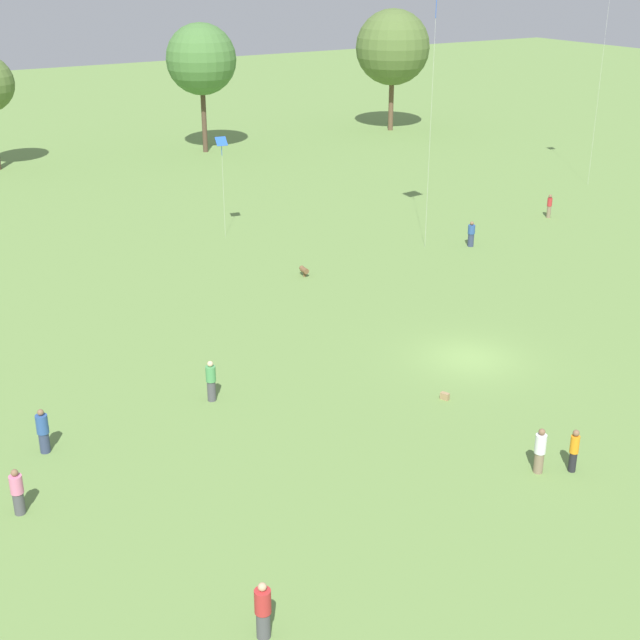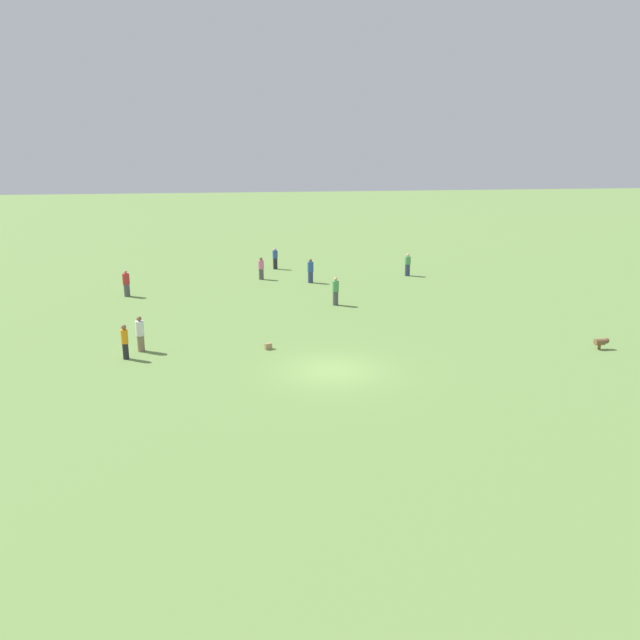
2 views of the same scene
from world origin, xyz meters
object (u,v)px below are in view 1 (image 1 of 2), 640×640
person_0 (263,611)px  dog_1 (304,270)px  person_7 (574,450)px  kite_1 (221,145)px  person_3 (43,431)px  picnic_bag_0 (445,396)px  person_2 (549,206)px  person_5 (540,451)px  person_8 (211,381)px  person_1 (471,234)px  person_10 (17,492)px

person_0 → dog_1: size_ratio=2.48×
person_7 → kite_1: size_ratio=0.26×
person_3 → kite_1: 27.87m
picnic_bag_0 → person_2: bearing=37.2°
person_2 → person_5: bearing=-165.3°
person_2 → person_8: person_8 is taller
person_1 → dog_1: 11.83m
picnic_bag_0 → person_5: bearing=-96.3°
person_5 → picnic_bag_0: size_ratio=4.34×
person_1 → kite_1: size_ratio=0.25×
person_8 → kite_1: kite_1 is taller
person_5 → person_10: bearing=33.6°
person_2 → person_3: person_3 is taller
kite_1 → person_0: bearing=-60.7°
person_7 → dog_1: (2.26, 22.83, -0.48)m
person_1 → dog_1: size_ratio=2.25×
person_3 → dog_1: 21.47m
person_2 → picnic_bag_0: bearing=-172.8°
person_3 → person_5: bearing=-132.9°
person_7 → kite_1: (1.79, 32.18, 5.10)m
person_10 → dog_1: bearing=148.9°
person_3 → dog_1: person_3 is taller
person_5 → person_8: bearing=1.3°
person_1 → person_8: bearing=69.0°
person_5 → dog_1: (3.34, 22.26, -0.50)m
person_0 → person_1: person_0 is taller
picnic_bag_0 → person_0: bearing=-147.1°
person_2 → picnic_bag_0: size_ratio=4.08×
person_0 → person_8: (4.62, 13.27, 0.01)m
person_1 → person_10: bearing=68.9°
person_10 → dog_1: size_ratio=2.34×
person_3 → person_10: size_ratio=1.06×
person_0 → person_2: person_0 is taller
kite_1 → person_5: bearing=-41.8°
picnic_bag_0 → dog_1: bearing=80.6°
person_2 → person_10: size_ratio=0.98×
person_1 → kite_1: (-12.27, 9.98, 5.16)m
kite_1 → dog_1: bearing=-33.7°
person_0 → person_2: bearing=148.0°
dog_1 → person_10: bearing=-140.9°
person_0 → person_10: size_ratio=1.06×
dog_1 → picnic_bag_0: dog_1 is taller
person_8 → picnic_bag_0: 9.67m
person_10 → person_7: bearing=87.8°
picnic_bag_0 → person_3: bearing=164.0°
person_0 → person_8: bearing=-176.9°
person_8 → person_1: bearing=-155.6°
person_5 → person_8: 13.41m
person_0 → person_1: size_ratio=1.10×
person_1 → person_3: bearing=64.6°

